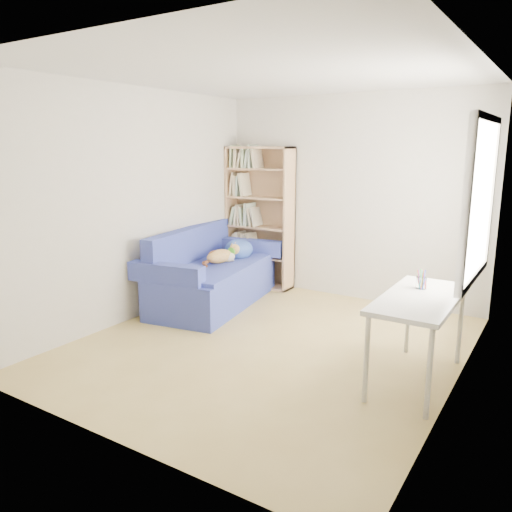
{
  "coord_description": "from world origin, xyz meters",
  "views": [
    {
      "loc": [
        2.4,
        -4.04,
        1.95
      ],
      "look_at": [
        -0.27,
        0.18,
        0.85
      ],
      "focal_mm": 35.0,
      "sensor_mm": 36.0,
      "label": 1
    }
  ],
  "objects_px": {
    "desk": "(420,305)",
    "pen_cup": "(421,281)",
    "sofa": "(212,276)",
    "bookshelf": "(260,223)"
  },
  "relations": [
    {
      "from": "desk",
      "to": "pen_cup",
      "type": "bearing_deg",
      "value": 103.87
    },
    {
      "from": "sofa",
      "to": "bookshelf",
      "type": "xyz_separation_m",
      "value": [
        0.07,
        1.02,
        0.54
      ]
    },
    {
      "from": "desk",
      "to": "pen_cup",
      "type": "height_order",
      "value": "pen_cup"
    },
    {
      "from": "bookshelf",
      "to": "desk",
      "type": "height_order",
      "value": "bookshelf"
    },
    {
      "from": "sofa",
      "to": "bookshelf",
      "type": "distance_m",
      "value": 1.16
    },
    {
      "from": "sofa",
      "to": "pen_cup",
      "type": "bearing_deg",
      "value": -21.73
    },
    {
      "from": "bookshelf",
      "to": "desk",
      "type": "xyz_separation_m",
      "value": [
        2.7,
        -1.85,
        -0.22
      ]
    },
    {
      "from": "bookshelf",
      "to": "sofa",
      "type": "bearing_deg",
      "value": -93.74
    },
    {
      "from": "bookshelf",
      "to": "desk",
      "type": "bearing_deg",
      "value": -34.35
    },
    {
      "from": "bookshelf",
      "to": "pen_cup",
      "type": "distance_m",
      "value": 3.1
    }
  ]
}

